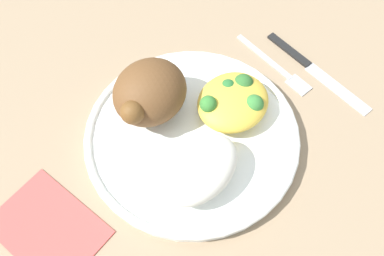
# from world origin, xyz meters

# --- Properties ---
(ground_plane) EXTENTS (2.00, 2.00, 0.00)m
(ground_plane) POSITION_xyz_m (0.00, 0.00, 0.00)
(ground_plane) COLOR #957C60
(plate) EXTENTS (0.28, 0.28, 0.02)m
(plate) POSITION_xyz_m (0.00, 0.00, 0.01)
(plate) COLOR white
(plate) RESTS_ON ground_plane
(roasted_chicken) EXTENTS (0.11, 0.09, 0.07)m
(roasted_chicken) POSITION_xyz_m (0.01, -0.06, 0.06)
(roasted_chicken) COLOR brown
(roasted_chicken) RESTS_ON plate
(rice_pile) EXTENTS (0.11, 0.07, 0.04)m
(rice_pile) POSITION_xyz_m (0.04, 0.05, 0.04)
(rice_pile) COLOR white
(rice_pile) RESTS_ON plate
(mac_cheese_with_broccoli) EXTENTS (0.10, 0.09, 0.04)m
(mac_cheese_with_broccoli) POSITION_xyz_m (-0.06, 0.02, 0.04)
(mac_cheese_with_broccoli) COLOR gold
(mac_cheese_with_broccoli) RESTS_ON plate
(fork) EXTENTS (0.04, 0.14, 0.01)m
(fork) POSITION_xyz_m (-0.18, 0.01, 0.00)
(fork) COLOR #B2B2B7
(fork) RESTS_ON ground_plane
(knife) EXTENTS (0.04, 0.19, 0.01)m
(knife) POSITION_xyz_m (-0.21, 0.05, 0.00)
(knife) COLOR black
(knife) RESTS_ON ground_plane
(napkin) EXTENTS (0.10, 0.14, 0.00)m
(napkin) POSITION_xyz_m (0.20, -0.05, 0.00)
(napkin) COLOR #DB4C47
(napkin) RESTS_ON ground_plane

